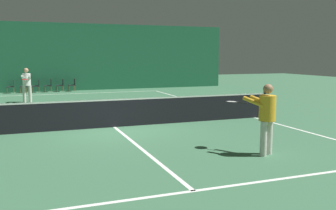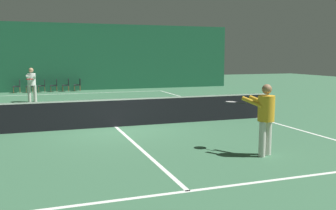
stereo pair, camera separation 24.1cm
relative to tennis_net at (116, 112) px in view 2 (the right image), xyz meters
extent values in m
plane|color=#386647|center=(0.00, 0.00, -0.51)|extent=(60.00, 60.00, 0.00)
cube|color=#1E5B3D|center=(0.00, 14.15, 1.78)|extent=(23.00, 0.12, 4.57)
cube|color=white|center=(0.00, 11.90, -0.51)|extent=(11.00, 0.10, 0.00)
cube|color=white|center=(0.00, 6.40, -0.51)|extent=(8.25, 0.10, 0.00)
cube|color=white|center=(0.00, -6.40, -0.51)|extent=(8.25, 0.10, 0.00)
cube|color=white|center=(5.50, 0.00, -0.51)|extent=(0.10, 23.80, 0.00)
cube|color=white|center=(0.00, 0.00, -0.51)|extent=(0.10, 12.80, 0.00)
cube|color=black|center=(0.00, 0.00, -0.04)|extent=(11.90, 0.02, 0.95)
cube|color=white|center=(0.00, 0.00, 0.41)|extent=(11.90, 0.02, 0.05)
cylinder|color=#333338|center=(5.95, 0.00, 0.02)|extent=(0.10, 0.10, 1.07)
cylinder|color=beige|center=(2.52, -4.86, -0.09)|extent=(0.22, 0.22, 0.84)
cylinder|color=beige|center=(2.77, -4.74, -0.09)|extent=(0.22, 0.22, 0.84)
cylinder|color=gold|center=(2.64, -4.80, 0.64)|extent=(0.53, 0.53, 0.61)
sphere|color=#936B4C|center=(2.64, -4.80, 1.09)|extent=(0.23, 0.23, 0.23)
cylinder|color=gold|center=(2.38, -4.62, 0.78)|extent=(0.34, 0.57, 0.25)
cylinder|color=gold|center=(2.67, -4.48, 0.78)|extent=(0.34, 0.57, 0.25)
cylinder|color=black|center=(2.34, -4.17, 0.70)|extent=(0.16, 0.29, 0.03)
torus|color=black|center=(2.20, -3.89, 0.70)|extent=(0.44, 0.44, 0.03)
cylinder|color=silver|center=(2.20, -3.89, 0.70)|extent=(0.37, 0.37, 0.00)
cylinder|color=beige|center=(-2.57, 8.21, -0.08)|extent=(0.18, 0.18, 0.86)
cylinder|color=beige|center=(-2.85, 8.23, -0.08)|extent=(0.18, 0.18, 0.86)
cylinder|color=white|center=(-2.71, 8.22, 0.66)|extent=(0.43, 0.43, 0.62)
sphere|color=tan|center=(-2.71, 8.22, 1.13)|extent=(0.24, 0.24, 0.24)
cylinder|color=white|center=(-2.57, 7.93, 0.81)|extent=(0.14, 0.60, 0.25)
cylinder|color=white|center=(-2.89, 7.95, 0.81)|extent=(0.14, 0.60, 0.25)
cylinder|color=black|center=(-2.76, 7.50, 0.73)|extent=(0.05, 0.31, 0.03)
torus|color=red|center=(-2.78, 7.20, 0.73)|extent=(0.35, 0.35, 0.03)
cylinder|color=silver|center=(-2.78, 7.20, 0.73)|extent=(0.29, 0.29, 0.00)
cylinder|color=brown|center=(-3.89, 13.79, -0.32)|extent=(0.03, 0.03, 0.39)
cylinder|color=brown|center=(-3.89, 13.41, -0.32)|extent=(0.03, 0.03, 0.39)
cylinder|color=brown|center=(-3.51, 13.79, -0.32)|extent=(0.03, 0.03, 0.39)
cylinder|color=brown|center=(-3.51, 13.41, -0.32)|extent=(0.03, 0.03, 0.39)
cube|color=#232328|center=(-3.70, 13.60, -0.10)|extent=(0.44, 0.44, 0.05)
cube|color=#232328|center=(-3.50, 13.60, 0.13)|extent=(0.04, 0.44, 0.40)
cylinder|color=brown|center=(-3.13, 13.79, -0.32)|extent=(0.03, 0.03, 0.39)
cylinder|color=brown|center=(-3.13, 13.41, -0.32)|extent=(0.03, 0.03, 0.39)
cylinder|color=brown|center=(-2.75, 13.79, -0.32)|extent=(0.03, 0.03, 0.39)
cylinder|color=brown|center=(-2.75, 13.41, -0.32)|extent=(0.03, 0.03, 0.39)
cube|color=#232328|center=(-2.94, 13.60, -0.10)|extent=(0.44, 0.44, 0.05)
cube|color=#232328|center=(-2.74, 13.60, 0.13)|extent=(0.04, 0.44, 0.40)
cylinder|color=brown|center=(-2.37, 13.79, -0.32)|extent=(0.03, 0.03, 0.39)
cylinder|color=brown|center=(-2.37, 13.41, -0.32)|extent=(0.03, 0.03, 0.39)
cylinder|color=brown|center=(-1.99, 13.79, -0.32)|extent=(0.03, 0.03, 0.39)
cylinder|color=brown|center=(-1.99, 13.41, -0.32)|extent=(0.03, 0.03, 0.39)
cube|color=#232328|center=(-2.18, 13.60, -0.10)|extent=(0.44, 0.44, 0.05)
cube|color=#232328|center=(-1.98, 13.60, 0.13)|extent=(0.04, 0.44, 0.40)
cylinder|color=brown|center=(-1.61, 13.79, -0.32)|extent=(0.03, 0.03, 0.39)
cylinder|color=brown|center=(-1.61, 13.41, -0.32)|extent=(0.03, 0.03, 0.39)
cylinder|color=brown|center=(-1.23, 13.79, -0.32)|extent=(0.03, 0.03, 0.39)
cylinder|color=brown|center=(-1.23, 13.41, -0.32)|extent=(0.03, 0.03, 0.39)
cube|color=#232328|center=(-1.42, 13.60, -0.10)|extent=(0.44, 0.44, 0.05)
cube|color=#232328|center=(-1.22, 13.60, 0.13)|extent=(0.04, 0.44, 0.40)
cylinder|color=brown|center=(-0.84, 13.79, -0.32)|extent=(0.03, 0.03, 0.39)
cylinder|color=brown|center=(-0.84, 13.41, -0.32)|extent=(0.03, 0.03, 0.39)
cylinder|color=brown|center=(-0.46, 13.79, -0.32)|extent=(0.03, 0.03, 0.39)
cylinder|color=brown|center=(-0.46, 13.41, -0.32)|extent=(0.03, 0.03, 0.39)
cube|color=#232328|center=(-0.65, 13.60, -0.10)|extent=(0.44, 0.44, 0.05)
cube|color=#232328|center=(-0.45, 13.60, 0.13)|extent=(0.04, 0.44, 0.40)
cylinder|color=brown|center=(-0.08, 13.79, -0.32)|extent=(0.03, 0.03, 0.39)
cylinder|color=brown|center=(-0.08, 13.41, -0.32)|extent=(0.03, 0.03, 0.39)
cylinder|color=brown|center=(0.30, 13.79, -0.32)|extent=(0.03, 0.03, 0.39)
cylinder|color=brown|center=(0.30, 13.41, -0.32)|extent=(0.03, 0.03, 0.39)
cube|color=#232328|center=(0.11, 13.60, -0.10)|extent=(0.44, 0.44, 0.05)
cube|color=#232328|center=(0.31, 13.60, 0.13)|extent=(0.04, 0.44, 0.40)
camera|label=1|loc=(-2.67, -12.21, 1.87)|focal=40.00mm
camera|label=2|loc=(-2.45, -12.29, 1.87)|focal=40.00mm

